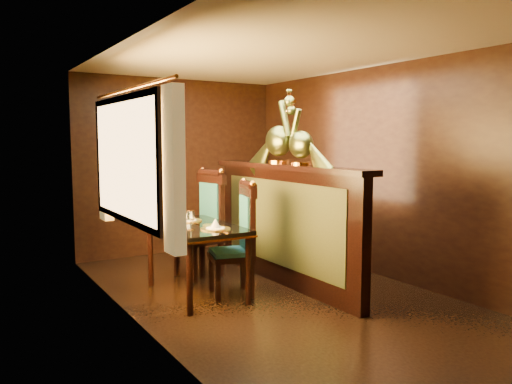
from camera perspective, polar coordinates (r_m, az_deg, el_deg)
ground at (r=5.39m, az=2.22°, el=-11.65°), size 5.00×5.00×0.00m
room_shell at (r=5.10m, az=1.38°, el=5.42°), size 3.04×5.04×2.52m
partition at (r=5.64m, az=3.24°, el=-3.40°), size 0.26×2.70×1.36m
dining_table at (r=5.27m, az=-6.92°, el=-4.54°), size 0.80×1.28×0.94m
chair_left at (r=5.27m, az=-1.71°, el=-4.91°), size 0.54×0.56×1.22m
chair_right at (r=6.06m, az=-5.69°, el=-3.13°), size 0.54×0.56×1.30m
peacock_left at (r=5.33m, az=5.18°, el=6.81°), size 0.22×0.59×0.70m
peacock_right at (r=5.67m, az=2.60°, el=7.38°), size 0.26×0.69×0.82m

